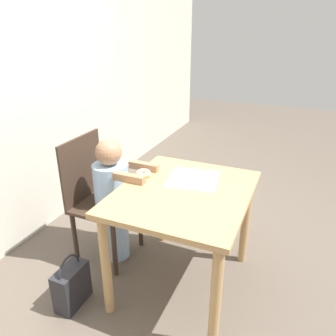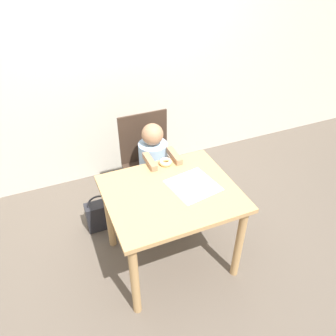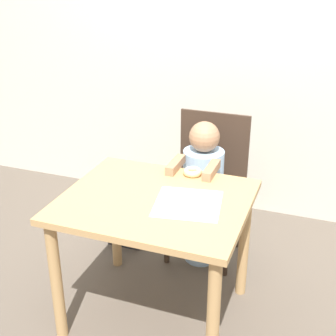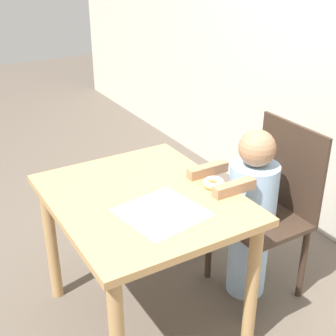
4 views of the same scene
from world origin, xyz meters
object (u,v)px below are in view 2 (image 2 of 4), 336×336
object	(u,v)px
chair	(149,163)
handbag	(100,215)
donut	(166,162)
child_figure	(154,171)

from	to	relation	value
chair	handbag	bearing A→B (deg)	-166.61
handbag	chair	bearing A→B (deg)	13.39
donut	child_figure	bearing A→B (deg)	92.25
child_figure	donut	bearing A→B (deg)	-87.75
chair	donut	xyz separation A→B (m)	(0.01, -0.38, 0.26)
chair	handbag	world-z (taller)	chair
donut	handbag	size ratio (longest dim) A/B	0.29
chair	donut	bearing A→B (deg)	-88.50
donut	handbag	bearing A→B (deg)	155.09
chair	donut	distance (m)	0.46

